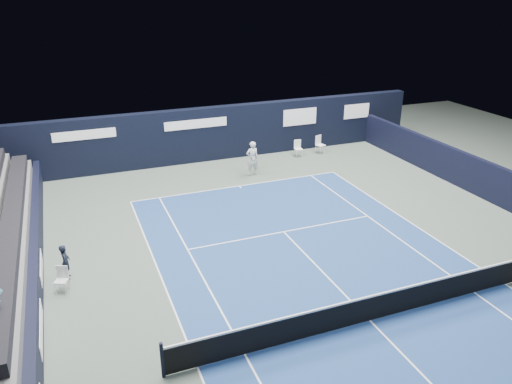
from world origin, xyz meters
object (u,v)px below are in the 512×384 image
folding_chair_back_a (298,145)px  line_judge_chair (62,277)px  tennis_player (252,158)px  folding_chair_back_b (319,143)px  tennis_net (371,307)px

folding_chair_back_a → line_judge_chair: bearing=-140.1°
folding_chair_back_a → tennis_player: bearing=-147.9°
folding_chair_back_a → folding_chair_back_b: bearing=5.1°
folding_chair_back_a → tennis_net: 15.97m
line_judge_chair → tennis_player: bearing=63.1°
folding_chair_back_b → tennis_net: size_ratio=0.08×
folding_chair_back_b → tennis_player: (-5.17, -2.02, 0.31)m
line_judge_chair → tennis_player: size_ratio=0.48×
folding_chair_back_a → folding_chair_back_b: 1.49m
folding_chair_back_a → line_judge_chair: size_ratio=1.09×
folding_chair_back_a → tennis_player: tennis_player is taller
folding_chair_back_b → line_judge_chair: (-15.11, -9.98, -0.11)m
folding_chair_back_a → tennis_net: (-4.92, -15.19, -0.15)m
folding_chair_back_a → line_judge_chair: folding_chair_back_a is taller
folding_chair_back_a → line_judge_chair: 16.87m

